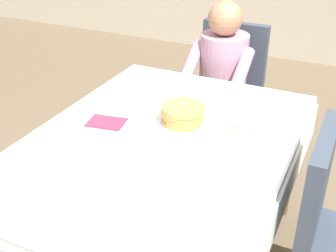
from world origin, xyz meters
The scene contains 11 objects.
dining_table_main centered at (0.00, 0.00, 0.65)m, with size 1.12×1.52×0.74m.
chair_diner centered at (-0.07, 1.17, 0.53)m, with size 0.44×0.45×0.93m.
diner_person centered at (-0.07, 1.01, 0.67)m, with size 0.40×0.43×1.12m.
chair_right_side centered at (0.77, 0.00, 0.53)m, with size 0.45×0.44×0.93m.
plate_breakfast centered at (0.04, 0.16, 0.75)m, with size 0.28×0.28×0.02m, color white.
breakfast_stack centered at (0.04, 0.16, 0.80)m, with size 0.20×0.20×0.09m.
cup_coffee centered at (0.32, 0.21, 0.78)m, with size 0.11×0.08×0.08m.
fork_left_of_plate centered at (-0.15, 0.14, 0.74)m, with size 0.18×0.01×0.01m, color silver.
knife_right_of_plate centered at (0.23, 0.14, 0.74)m, with size 0.20×0.01×0.01m, color silver.
spoon_near_edge centered at (0.07, -0.15, 0.74)m, with size 0.15×0.01×0.01m, color silver.
napkin_folded centered at (-0.29, 0.03, 0.74)m, with size 0.17×0.12×0.01m, color #8C2D4C.
Camera 1 is at (0.73, -1.46, 1.71)m, focal length 46.78 mm.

